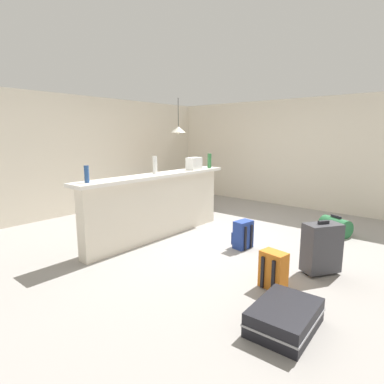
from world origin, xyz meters
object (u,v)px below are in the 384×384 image
object	(u,v)px
suitcase_upright_charcoal	(322,248)
backpack_blue	(243,235)
bottle_white	(155,165)
dining_table	(178,180)
duffel_bag_green	(335,226)
bottle_blue	(87,174)
pendant_lamp	(178,129)
suitcase_flat_black	(285,317)
backpack_orange	(274,270)
bottle_green	(209,161)
dining_chair_near_partition	(196,188)
grocery_bag	(194,164)

from	to	relation	value
suitcase_upright_charcoal	backpack_blue	bearing A→B (deg)	83.10
bottle_white	suitcase_upright_charcoal	xyz separation A→B (m)	(0.36, -2.54, -0.88)
bottle_white	dining_table	distance (m)	2.33
duffel_bag_green	backpack_blue	bearing A→B (deg)	150.53
backpack_blue	bottle_blue	bearing A→B (deg)	142.12
pendant_lamp	suitcase_flat_black	xyz separation A→B (m)	(-2.91, -3.94, -1.69)
backpack_orange	dining_table	bearing A→B (deg)	57.61
bottle_white	backpack_orange	size ratio (longest dim) A/B	0.68
bottle_green	dining_table	size ratio (longest dim) A/B	0.25
bottle_blue	backpack_blue	xyz separation A→B (m)	(1.73, -1.34, -0.98)
bottle_green	backpack_orange	bearing A→B (deg)	-127.38
dining_chair_near_partition	suitcase_flat_black	size ratio (longest dim) A/B	1.11
backpack_blue	suitcase_flat_black	bearing A→B (deg)	-138.25
dining_table	dining_chair_near_partition	xyz separation A→B (m)	(-0.01, -0.58, -0.13)
dining_table	bottle_white	bearing A→B (deg)	-146.27
grocery_bag	dining_chair_near_partition	size ratio (longest dim) A/B	0.28
backpack_blue	suitcase_upright_charcoal	world-z (taller)	suitcase_upright_charcoal
suitcase_flat_black	grocery_bag	bearing A→B (deg)	54.31
grocery_bag	duffel_bag_green	xyz separation A→B (m)	(1.18, -2.15, -1.02)
dining_chair_near_partition	duffel_bag_green	world-z (taller)	dining_chair_near_partition
backpack_orange	bottle_white	bearing A→B (deg)	81.09
dining_chair_near_partition	backpack_blue	size ratio (longest dim) A/B	2.21
bottle_green	pendant_lamp	world-z (taller)	pendant_lamp
bottle_blue	suitcase_flat_black	bearing A→B (deg)	-85.08
bottle_blue	grocery_bag	world-z (taller)	bottle_blue
duffel_bag_green	backpack_orange	size ratio (longest dim) A/B	1.34
dining_table	grocery_bag	bearing A→B (deg)	-126.84
bottle_green	pendant_lamp	xyz separation A→B (m)	(0.63, 1.38, 0.60)
dining_chair_near_partition	suitcase_upright_charcoal	distance (m)	3.56
backpack_blue	suitcase_upright_charcoal	bearing A→B (deg)	-96.90
bottle_white	dining_table	xyz separation A→B (m)	(1.88, 1.26, -0.56)
dining_table	backpack_orange	distance (m)	4.20
bottle_green	grocery_bag	size ratio (longest dim) A/B	1.05
dining_chair_near_partition	backpack_blue	distance (m)	2.47
suitcase_flat_black	bottle_green	bearing A→B (deg)	48.40
suitcase_flat_black	bottle_blue	bearing A→B (deg)	94.92
bottle_blue	backpack_orange	distance (m)	2.61
bottle_blue	backpack_blue	world-z (taller)	bottle_blue
grocery_bag	backpack_orange	bearing A→B (deg)	-119.44
bottle_green	dining_chair_near_partition	world-z (taller)	bottle_green
duffel_bag_green	backpack_blue	xyz separation A→B (m)	(-1.56, 0.88, 0.05)
bottle_green	bottle_white	bearing A→B (deg)	174.58
grocery_bag	suitcase_flat_black	xyz separation A→B (m)	(-1.87, -2.60, -1.06)
suitcase_upright_charcoal	bottle_white	bearing A→B (deg)	98.05
backpack_blue	grocery_bag	bearing A→B (deg)	73.56
pendant_lamp	duffel_bag_green	bearing A→B (deg)	-87.66
bottle_green	dining_table	xyz separation A→B (m)	(0.60, 1.38, -0.55)
duffel_bag_green	dining_chair_near_partition	bearing A→B (deg)	93.83
suitcase_upright_charcoal	backpack_orange	bearing A→B (deg)	159.00
bottle_blue	duffel_bag_green	size ratio (longest dim) A/B	0.40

